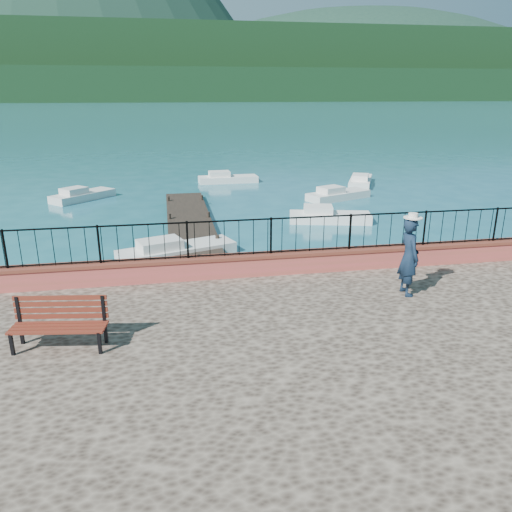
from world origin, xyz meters
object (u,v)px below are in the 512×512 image
object	(u,v)px
boat_1	(330,214)
boat_3	(83,193)
park_bench	(60,334)
person	(409,257)
boat_0	(177,247)
boat_4	(228,176)
boat_2	(338,192)
boat_5	(361,179)

from	to	relation	value
boat_1	boat_3	xyz separation A→B (m)	(-12.26, 7.38, 0.00)
park_bench	boat_3	world-z (taller)	park_bench
person	boat_0	size ratio (longest dim) A/B	0.44
boat_4	park_bench	bearing A→B (deg)	-106.83
person	boat_0	world-z (taller)	person
boat_0	boat_4	world-z (taller)	same
park_bench	person	distance (m)	7.92
boat_2	boat_4	size ratio (longest dim) A/B	0.97
boat_1	boat_2	size ratio (longest dim) A/B	0.98
boat_0	boat_4	distance (m)	16.06
park_bench	boat_5	bearing A→B (deg)	64.23
boat_3	boat_5	world-z (taller)	same
boat_1	boat_2	xyz separation A→B (m)	(2.14, 4.95, 0.00)
park_bench	boat_2	xyz separation A→B (m)	(11.86, 17.82, -1.10)
boat_3	boat_5	distance (m)	17.47
park_bench	boat_0	size ratio (longest dim) A/B	0.42
person	boat_2	distance (m)	17.07
boat_1	boat_3	world-z (taller)	same
park_bench	boat_5	distance (m)	26.53
park_bench	boat_0	world-z (taller)	park_bench
boat_0	boat_2	world-z (taller)	same
park_bench	boat_1	size ratio (longest dim) A/B	0.49
boat_2	boat_5	bearing A→B (deg)	31.08
boat_2	boat_5	xyz separation A→B (m)	(2.98, 4.14, 0.00)
boat_0	boat_4	size ratio (longest dim) A/B	1.10
boat_2	boat_0	bearing A→B (deg)	-159.52
person	boat_2	size ratio (longest dim) A/B	0.49
boat_1	boat_5	size ratio (longest dim) A/B	0.90
boat_0	boat_3	xyz separation A→B (m)	(-4.97, 11.42, 0.00)
person	boat_2	world-z (taller)	person
boat_0	boat_4	xyz separation A→B (m)	(3.90, 15.58, 0.00)
boat_1	boat_5	world-z (taller)	same
boat_0	boat_5	distance (m)	18.08
boat_4	boat_5	world-z (taller)	same
boat_0	boat_2	xyz separation A→B (m)	(9.43, 9.00, 0.00)
person	boat_5	distance (m)	21.87
boat_4	boat_2	bearing A→B (deg)	-52.23
boat_2	boat_4	distance (m)	8.60
boat_4	person	bearing A→B (deg)	-88.68
person	boat_2	bearing A→B (deg)	-13.27
boat_3	boat_2	bearing A→B (deg)	-54.77
boat_5	park_bench	bearing A→B (deg)	170.81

